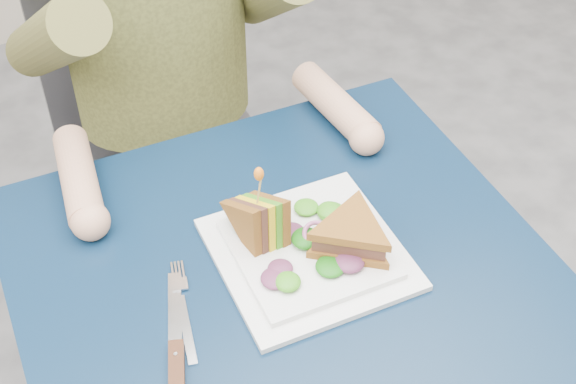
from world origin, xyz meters
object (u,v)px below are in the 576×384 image
table (293,318)px  sandwich_flat (352,235)px  chair (156,112)px  plate (309,252)px  sandwich_upright (260,222)px  knife (176,361)px  fork (184,313)px

table → sandwich_flat: size_ratio=3.92×
table → sandwich_flat: sandwich_flat is taller
sandwich_flat → chair: bearing=98.0°
plate → sandwich_upright: 0.08m
sandwich_flat → knife: 0.30m
plate → fork: bearing=-172.9°
fork → knife: knife is taller
sandwich_flat → fork: (-0.25, 0.00, -0.04)m
chair → fork: chair is taller
sandwich_flat → fork: 0.26m
plate → sandwich_flat: 0.07m
plate → fork: plate is taller
chair → fork: size_ratio=5.22×
table → sandwich_upright: sandwich_upright is taller
sandwich_flat → knife: (-0.29, -0.07, -0.04)m
table → fork: size_ratio=4.21×
table → chair: bearing=90.0°
chair → fork: 0.73m
sandwich_upright → fork: size_ratio=0.71×
sandwich_flat → sandwich_upright: bearing=147.7°
chair → knife: 0.81m
plate → fork: 0.20m
sandwich_upright → knife: (-0.18, -0.14, -0.05)m
knife → plate: bearing=22.4°
knife → table: bearing=17.0°
sandwich_upright → fork: bearing=-154.2°
sandwich_flat → sandwich_upright: size_ratio=1.50×
table → plate: size_ratio=2.88×
chair → knife: bearing=-104.2°
table → sandwich_upright: 0.16m
sandwich_upright → sandwich_flat: bearing=-32.3°
fork → sandwich_upright: bearing=25.8°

